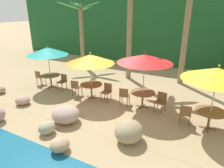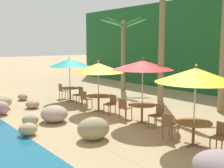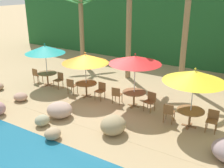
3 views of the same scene
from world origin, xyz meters
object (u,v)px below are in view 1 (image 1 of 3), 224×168
(chair_orange_seaward, at_px, (107,91))
(dining_table_red, at_px, (143,95))
(umbrella_teal, at_px, (48,51))
(palm_tree_nearest, at_px, (81,23))
(dining_table_teal, at_px, (50,77))
(chair_red_inland, at_px, (124,95))
(chair_yellow_inland, at_px, (185,113))
(dining_table_yellow, at_px, (210,114))
(umbrella_orange, at_px, (90,59))
(chair_teal_seaward, at_px, (63,81))
(palm_tree_second, at_px, (130,6))
(dining_table_orange, at_px, (91,86))
(umbrella_yellow, at_px, (218,74))
(chair_orange_inland, at_px, (76,87))
(chair_red_seaward, at_px, (161,101))
(umbrella_red, at_px, (145,59))
(chair_teal_inland, at_px, (40,77))
(palm_tree_third, at_px, (189,4))

(chair_orange_seaward, height_order, dining_table_red, chair_orange_seaward)
(umbrella_teal, height_order, palm_tree_nearest, palm_tree_nearest)
(dining_table_teal, distance_m, chair_red_inland, 4.72)
(chair_orange_seaward, bearing_deg, chair_yellow_inland, -8.46)
(chair_red_inland, height_order, dining_table_yellow, chair_red_inland)
(umbrella_orange, relative_size, chair_yellow_inland, 2.71)
(chair_teal_seaward, relative_size, dining_table_red, 0.79)
(chair_red_inland, relative_size, chair_yellow_inland, 1.00)
(chair_orange_seaward, distance_m, palm_tree_second, 5.41)
(dining_table_orange, distance_m, umbrella_yellow, 5.70)
(chair_orange_inland, bearing_deg, dining_table_yellow, -1.26)
(dining_table_yellow, bearing_deg, chair_yellow_inland, -169.62)
(chair_red_seaward, bearing_deg, dining_table_teal, -179.59)
(chair_orange_seaward, height_order, dining_table_yellow, chair_orange_seaward)
(umbrella_red, relative_size, umbrella_yellow, 1.03)
(umbrella_yellow, xyz_separation_m, chair_yellow_inland, (-0.84, -0.15, -1.67))
(chair_orange_inland, distance_m, chair_yellow_inland, 5.48)
(dining_table_yellow, bearing_deg, chair_red_seaward, 164.88)
(dining_table_teal, distance_m, umbrella_red, 5.79)
(chair_red_inland, xyz_separation_m, umbrella_yellow, (3.66, -0.34, 1.67))
(chair_teal_seaward, bearing_deg, palm_tree_nearest, 112.89)
(dining_table_red, bearing_deg, dining_table_yellow, -11.10)
(chair_orange_inland, bearing_deg, chair_teal_inland, 173.69)
(umbrella_teal, relative_size, chair_red_seaward, 2.80)
(chair_teal_seaward, xyz_separation_m, umbrella_red, (4.69, 0.02, 1.78))
(chair_teal_seaward, height_order, palm_tree_third, palm_tree_third)
(umbrella_teal, height_order, chair_teal_inland, umbrella_teal)
(umbrella_orange, xyz_separation_m, chair_red_inland, (1.82, 0.01, -1.51))
(palm_tree_nearest, bearing_deg, chair_teal_seaward, -67.11)
(chair_red_seaward, relative_size, umbrella_yellow, 0.35)
(umbrella_orange, height_order, chair_red_seaward, umbrella_orange)
(umbrella_red, relative_size, chair_yellow_inland, 2.97)
(dining_table_orange, bearing_deg, chair_orange_inland, -167.14)
(umbrella_teal, distance_m, dining_table_teal, 1.49)
(palm_tree_third, bearing_deg, chair_red_inland, -111.92)
(chair_orange_seaward, relative_size, chair_yellow_inland, 1.00)
(dining_table_teal, xyz_separation_m, chair_red_inland, (4.72, -0.15, -0.10))
(umbrella_red, bearing_deg, umbrella_yellow, -11.10)
(umbrella_teal, xyz_separation_m, chair_red_inland, (4.72, -0.15, -1.59))
(chair_teal_seaward, relative_size, dining_table_orange, 0.79)
(chair_teal_inland, relative_size, dining_table_red, 0.79)
(chair_teal_inland, relative_size, dining_table_yellow, 0.79)
(umbrella_orange, xyz_separation_m, chair_yellow_inland, (4.63, -0.48, -1.51))
(umbrella_red, xyz_separation_m, chair_yellow_inland, (1.99, -0.71, -1.78))
(umbrella_teal, relative_size, dining_table_yellow, 2.21)
(chair_teal_inland, xyz_separation_m, dining_table_red, (6.40, 0.09, 0.10))
(dining_table_orange, height_order, chair_red_inland, chair_red_inland)
(dining_table_red, bearing_deg, palm_tree_nearest, 144.86)
(chair_teal_inland, relative_size, umbrella_orange, 0.37)
(dining_table_orange, bearing_deg, chair_orange_seaward, 5.33)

